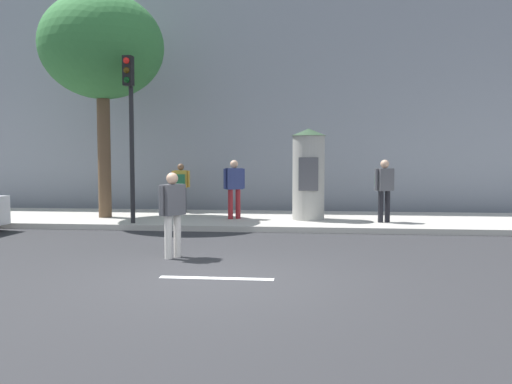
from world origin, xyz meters
name	(u,v)px	position (x,y,z in m)	size (l,w,h in m)	color
ground_plane	(216,278)	(0.00, 0.00, 0.00)	(80.00, 80.00, 0.00)	#2B2B2D
sidewalk_curb	(260,220)	(0.00, 7.00, 0.07)	(36.00, 4.00, 0.15)	#B2ADA3
lane_markings	(216,278)	(0.00, 0.00, 0.00)	(25.80, 0.16, 0.01)	silver
building_backdrop	(273,82)	(0.00, 12.00, 4.73)	(36.00, 5.00, 9.46)	gray
traffic_light	(130,112)	(-3.20, 5.24, 3.05)	(0.24, 0.45, 4.31)	black
poster_column	(308,174)	(1.39, 6.66, 1.43)	(0.97, 0.97, 2.53)	#9E9B93
street_tree	(102,48)	(-4.46, 6.59, 4.98)	(3.48, 3.48, 6.35)	brown
pedestrian_near_pole	(173,208)	(-1.11, 1.56, 0.94)	(0.45, 0.55, 1.60)	silver
pedestrian_in_red_top	(384,185)	(3.40, 6.24, 1.14)	(0.54, 0.50, 1.67)	black
pedestrian_tallest	(234,184)	(-0.68, 6.59, 1.12)	(0.57, 0.42, 1.65)	maroon
pedestrian_with_bag	(181,184)	(-2.61, 8.16, 1.05)	(0.56, 0.43, 1.53)	black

